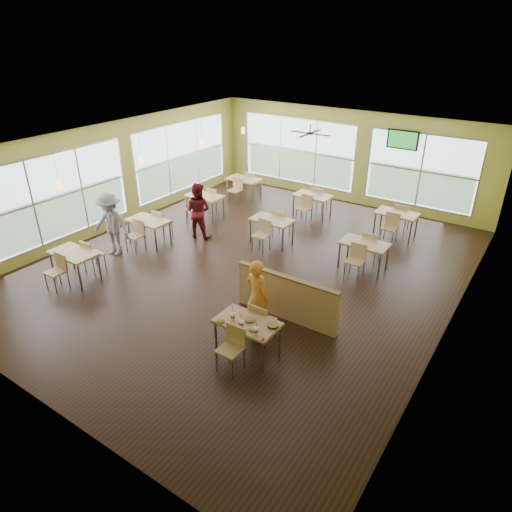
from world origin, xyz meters
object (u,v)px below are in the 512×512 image
man_plaid (258,296)px  food_basket (273,325)px  main_table (247,327)px  half_wall_divider (286,297)px

man_plaid → food_basket: bearing=151.5°
main_table → man_plaid: size_ratio=0.93×
main_table → man_plaid: (-0.28, 0.76, 0.18)m
man_plaid → food_basket: size_ratio=7.14×
food_basket → main_table: bearing=-164.7°
half_wall_divider → main_table: bearing=-90.0°
food_basket → man_plaid: bearing=140.5°
half_wall_divider → food_basket: bearing=-70.0°
food_basket → half_wall_divider: bearing=110.0°
main_table → half_wall_divider: (0.00, 1.45, -0.11)m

